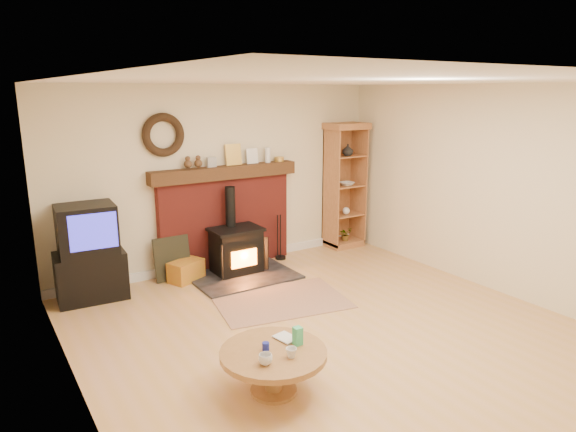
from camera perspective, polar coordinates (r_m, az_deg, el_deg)
ground at (r=5.57m, az=5.70°, el=-13.15°), size 5.50×5.50×0.00m
room_shell at (r=5.09m, az=5.34°, el=4.71°), size 5.02×5.52×2.61m
chimney_breast at (r=7.44m, az=-6.94°, el=0.37°), size 2.20×0.22×1.78m
wood_stove at (r=7.21m, az=-5.65°, el=-4.04°), size 1.40×1.00×1.22m
area_rug at (r=6.38m, az=-0.81°, el=-9.39°), size 1.73×1.34×0.01m
tv_unit at (r=6.73m, az=-21.25°, el=-3.99°), size 0.85×0.62×1.19m
curio_cabinet at (r=8.39m, az=6.22°, el=3.38°), size 0.65×0.47×2.02m
firelog_box at (r=7.11m, az=-11.25°, el=-5.99°), size 0.53×0.44×0.28m
leaning_painting at (r=7.15m, az=-12.73°, el=-4.62°), size 0.50×0.13×0.59m
fire_tools at (r=7.86m, az=-0.88°, el=-4.06°), size 0.16×0.16×0.70m
coffee_table at (r=4.49m, az=-1.58°, el=-15.55°), size 0.91×0.91×0.55m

